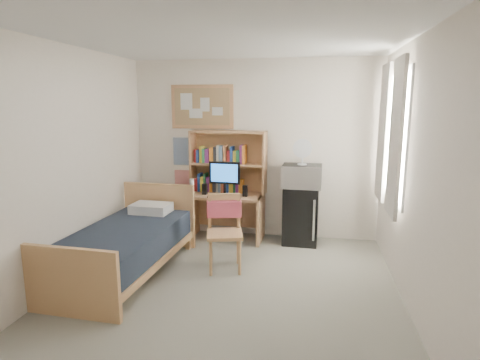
% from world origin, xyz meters
% --- Properties ---
extents(floor, '(3.60, 4.20, 0.02)m').
position_xyz_m(floor, '(0.00, 0.00, -0.01)').
color(floor, gray).
rests_on(floor, ground).
extents(ceiling, '(3.60, 4.20, 0.02)m').
position_xyz_m(ceiling, '(0.00, 0.00, 2.60)').
color(ceiling, white).
rests_on(ceiling, wall_back).
extents(wall_back, '(3.60, 0.04, 2.60)m').
position_xyz_m(wall_back, '(0.00, 2.10, 1.30)').
color(wall_back, white).
rests_on(wall_back, floor).
extents(wall_front, '(3.60, 0.04, 2.60)m').
position_xyz_m(wall_front, '(0.00, -2.10, 1.30)').
color(wall_front, white).
rests_on(wall_front, floor).
extents(wall_left, '(0.04, 4.20, 2.60)m').
position_xyz_m(wall_left, '(-1.80, 0.00, 1.30)').
color(wall_left, white).
rests_on(wall_left, floor).
extents(wall_right, '(0.04, 4.20, 2.60)m').
position_xyz_m(wall_right, '(1.80, 0.00, 1.30)').
color(wall_right, white).
rests_on(wall_right, floor).
extents(window_unit, '(0.10, 1.40, 1.70)m').
position_xyz_m(window_unit, '(1.75, 1.20, 1.60)').
color(window_unit, white).
rests_on(window_unit, wall_right).
extents(curtain_left, '(0.04, 0.55, 1.70)m').
position_xyz_m(curtain_left, '(1.72, 0.80, 1.60)').
color(curtain_left, silver).
rests_on(curtain_left, wall_right).
extents(curtain_right, '(0.04, 0.55, 1.70)m').
position_xyz_m(curtain_right, '(1.72, 1.60, 1.60)').
color(curtain_right, silver).
rests_on(curtain_right, wall_right).
extents(bulletin_board, '(0.94, 0.03, 0.64)m').
position_xyz_m(bulletin_board, '(-0.78, 2.08, 1.92)').
color(bulletin_board, '#A38356').
rests_on(bulletin_board, wall_back).
extents(poster_wave, '(0.30, 0.01, 0.42)m').
position_xyz_m(poster_wave, '(-1.10, 2.09, 1.25)').
color(poster_wave, '#255194').
rests_on(poster_wave, wall_back).
extents(poster_japan, '(0.28, 0.01, 0.36)m').
position_xyz_m(poster_japan, '(-1.10, 2.09, 0.78)').
color(poster_japan, red).
rests_on(poster_japan, wall_back).
extents(desk, '(1.10, 0.58, 0.67)m').
position_xyz_m(desk, '(-0.37, 1.80, 0.34)').
color(desk, tan).
rests_on(desk, floor).
extents(desk_chair, '(0.55, 0.55, 0.91)m').
position_xyz_m(desk_chair, '(-0.15, 0.70, 0.45)').
color(desk_chair, tan).
rests_on(desk_chair, floor).
extents(mini_fridge, '(0.50, 0.50, 0.82)m').
position_xyz_m(mini_fridge, '(0.71, 1.84, 0.41)').
color(mini_fridge, black).
rests_on(mini_fridge, floor).
extents(bed, '(1.08, 2.01, 0.54)m').
position_xyz_m(bed, '(-1.28, 0.38, 0.27)').
color(bed, black).
rests_on(bed, floor).
extents(hutch, '(1.13, 0.33, 0.91)m').
position_xyz_m(hutch, '(-0.36, 1.95, 1.13)').
color(hutch, tan).
rests_on(hutch, desk).
extents(monitor, '(0.45, 0.05, 0.47)m').
position_xyz_m(monitor, '(-0.37, 1.74, 0.91)').
color(monitor, black).
rests_on(monitor, desk).
extents(keyboard, '(0.41, 0.15, 0.02)m').
position_xyz_m(keyboard, '(-0.38, 1.60, 0.68)').
color(keyboard, black).
rests_on(keyboard, desk).
extents(speaker_left, '(0.07, 0.07, 0.16)m').
position_xyz_m(speaker_left, '(-0.67, 1.75, 0.75)').
color(speaker_left, black).
rests_on(speaker_left, desk).
extents(speaker_right, '(0.07, 0.07, 0.16)m').
position_xyz_m(speaker_right, '(-0.07, 1.73, 0.75)').
color(speaker_right, black).
rests_on(speaker_right, desk).
extents(water_bottle, '(0.07, 0.07, 0.23)m').
position_xyz_m(water_bottle, '(-0.85, 1.72, 0.78)').
color(water_bottle, white).
rests_on(water_bottle, desk).
extents(hoodie, '(0.44, 0.22, 0.20)m').
position_xyz_m(hoodie, '(-0.20, 0.90, 0.70)').
color(hoodie, '#E4566D').
rests_on(hoodie, desk_chair).
extents(microwave, '(0.55, 0.43, 0.31)m').
position_xyz_m(microwave, '(0.71, 1.82, 0.98)').
color(microwave, silver).
rests_on(microwave, mini_fridge).
extents(desk_fan, '(0.27, 0.27, 0.32)m').
position_xyz_m(desk_fan, '(0.71, 1.82, 1.29)').
color(desk_fan, white).
rests_on(desk_fan, microwave).
extents(pillow, '(0.52, 0.37, 0.12)m').
position_xyz_m(pillow, '(-1.24, 1.13, 0.60)').
color(pillow, white).
rests_on(pillow, bed).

